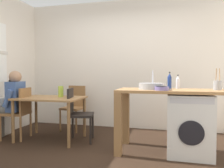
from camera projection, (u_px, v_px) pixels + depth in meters
The scene contains 17 objects.
ground_plane at pixel (97, 155), 3.13m from camera, with size 5.46×5.46×0.00m, color black.
wall_back at pixel (122, 64), 4.76m from camera, with size 4.60×0.10×2.70m, color silver.
dining_table at pixel (50, 103), 3.85m from camera, with size 1.10×0.76×0.74m.
chair_person_seat at pixel (20, 110), 3.91m from camera, with size 0.45×0.45×0.90m.
chair_opposite at pixel (77, 111), 3.77m from camera, with size 0.48×0.48×0.90m.
chair_spare_by_wall at pixel (75, 105), 4.58m from camera, with size 0.44×0.44×0.90m.
seated_person at pixel (11, 101), 3.92m from camera, with size 0.53×0.53×1.20m.
kitchen_counter at pixel (155, 100), 3.24m from camera, with size 1.50×0.68×0.92m.
washing_machine at pixel (189, 125), 3.13m from camera, with size 0.60×0.61×0.86m.
sink_basin at pixel (152, 86), 3.24m from camera, with size 0.38×0.38×0.09m, color #9EA0A5.
tap at pixel (153, 79), 3.41m from camera, with size 0.02×0.02×0.28m, color #B2B2B7.
bottle_tall_green at pixel (169, 81), 3.36m from camera, with size 0.06×0.06×0.25m.
bottle_squat_brown at pixel (178, 82), 3.40m from camera, with size 0.06×0.06×0.21m.
mixing_bowl at pixel (162, 88), 3.01m from camera, with size 0.19×0.19×0.05m.
utensil_crock at pixel (218, 85), 3.07m from camera, with size 0.11×0.11×0.30m.
vase at pixel (61, 92), 3.90m from camera, with size 0.09×0.09×0.19m, color #A8C63D.
scissors at pixel (167, 90), 3.09m from camera, with size 0.15×0.06×0.01m.
Camera 1 is at (0.97, -2.93, 1.13)m, focal length 35.67 mm.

